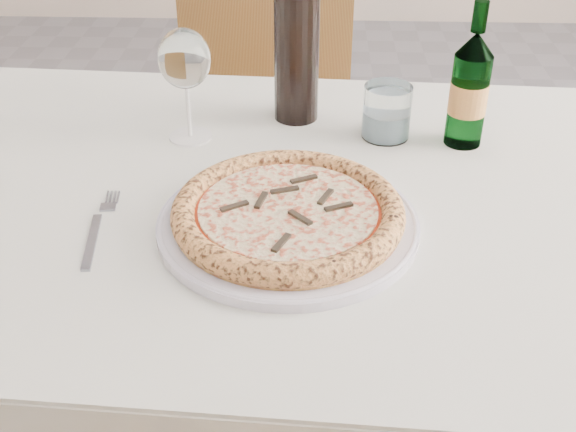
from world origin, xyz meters
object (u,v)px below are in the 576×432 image
at_px(tumbler, 386,115).
at_px(beer_bottle, 469,90).
at_px(wine_bottle, 297,45).
at_px(dining_table, 291,239).
at_px(plate, 288,223).
at_px(chair_far, 265,101).
at_px(wine_glass, 185,61).
at_px(pizza, 288,212).

distance_m(tumbler, beer_bottle, 0.14).
bearing_deg(tumbler, wine_bottle, 155.75).
relative_size(dining_table, plate, 4.26).
distance_m(chair_far, wine_glass, 0.75).
height_order(dining_table, beer_bottle, beer_bottle).
bearing_deg(chair_far, pizza, -84.02).
xyz_separation_m(pizza, beer_bottle, (0.28, 0.26, 0.07)).
xyz_separation_m(dining_table, chair_far, (-0.10, 0.82, -0.14)).
relative_size(dining_table, beer_bottle, 6.43).
bearing_deg(beer_bottle, chair_far, 119.66).
xyz_separation_m(pizza, tumbler, (0.15, 0.28, 0.01)).
relative_size(plate, beer_bottle, 1.51).
bearing_deg(chair_far, tumbler, -68.71).
distance_m(dining_table, tumbler, 0.27).
relative_size(pizza, beer_bottle, 1.34).
xyz_separation_m(pizza, wine_glass, (-0.17, 0.26, 0.11)).
height_order(chair_far, tumbler, chair_far).
distance_m(wine_glass, beer_bottle, 0.45).
xyz_separation_m(wine_glass, beer_bottle, (0.45, 0.00, -0.04)).
xyz_separation_m(plate, beer_bottle, (0.28, 0.26, 0.08)).
height_order(pizza, tumbler, tumbler).
bearing_deg(tumbler, pizza, -118.11).
distance_m(plate, tumbler, 0.32).
relative_size(chair_far, plate, 2.64).
relative_size(pizza, tumbler, 3.52).
bearing_deg(beer_bottle, tumbler, 171.49).
height_order(dining_table, wine_glass, wine_glass).
bearing_deg(plate, pizza, -161.69).
relative_size(dining_table, wine_glass, 8.07).
height_order(dining_table, plate, plate).
height_order(chair_far, pizza, chair_far).
distance_m(dining_table, chair_far, 0.83).
bearing_deg(wine_glass, tumbler, 3.39).
bearing_deg(dining_table, chair_far, 96.71).
xyz_separation_m(wine_glass, wine_bottle, (0.17, 0.09, -0.00)).
height_order(pizza, wine_glass, wine_glass).
height_order(wine_glass, beer_bottle, beer_bottle).
relative_size(wine_glass, wine_bottle, 0.60).
bearing_deg(plate, tumbler, 61.90).
distance_m(pizza, beer_bottle, 0.39).
height_order(plate, beer_bottle, beer_bottle).
xyz_separation_m(tumbler, beer_bottle, (0.12, -0.02, 0.06)).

